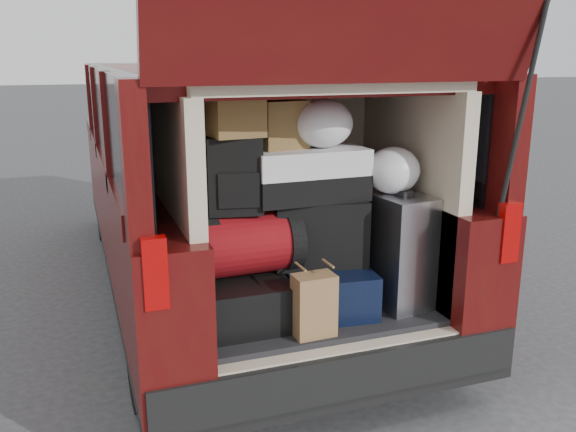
% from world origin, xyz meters
% --- Properties ---
extents(ground, '(80.00, 80.00, 0.00)m').
position_xyz_m(ground, '(0.00, 0.00, 0.00)').
color(ground, '#333335').
rests_on(ground, ground).
extents(minivan, '(1.90, 5.35, 2.77)m').
position_xyz_m(minivan, '(0.00, 1.86, 0.91)').
color(minivan, black).
rests_on(minivan, ground).
extents(load_floor, '(1.24, 1.05, 0.55)m').
position_xyz_m(load_floor, '(0.00, 0.28, 0.28)').
color(load_floor, black).
rests_on(load_floor, ground).
extents(black_hardshell, '(0.43, 0.59, 0.23)m').
position_xyz_m(black_hardshell, '(-0.38, 0.15, 0.67)').
color(black_hardshell, black).
rests_on(black_hardshell, load_floor).
extents(navy_hardshell, '(0.50, 0.58, 0.24)m').
position_xyz_m(navy_hardshell, '(0.08, 0.13, 0.67)').
color(navy_hardshell, black).
rests_on(navy_hardshell, load_floor).
extents(silver_roller, '(0.30, 0.43, 0.61)m').
position_xyz_m(silver_roller, '(0.46, 0.06, 0.85)').
color(silver_roller, silver).
rests_on(silver_roller, load_floor).
extents(kraft_bag, '(0.20, 0.13, 0.31)m').
position_xyz_m(kraft_bag, '(-0.10, -0.16, 0.70)').
color(kraft_bag, '#946943').
rests_on(kraft_bag, load_floor).
extents(red_duffel, '(0.50, 0.34, 0.32)m').
position_xyz_m(red_duffel, '(-0.32, 0.17, 0.94)').
color(red_duffel, maroon).
rests_on(red_duffel, black_hardshell).
extents(black_soft_case, '(0.53, 0.37, 0.35)m').
position_xyz_m(black_soft_case, '(0.07, 0.19, 0.96)').
color(black_soft_case, black).
rests_on(black_soft_case, navy_hardshell).
extents(backpack, '(0.29, 0.21, 0.38)m').
position_xyz_m(backpack, '(-0.39, 0.17, 1.30)').
color(backpack, black).
rests_on(backpack, red_duffel).
extents(twotone_duffel, '(0.60, 0.32, 0.27)m').
position_xyz_m(twotone_duffel, '(0.01, 0.20, 1.27)').
color(twotone_duffel, silver).
rests_on(twotone_duffel, black_soft_case).
extents(grocery_sack_lower, '(0.26, 0.22, 0.22)m').
position_xyz_m(grocery_sack_lower, '(-0.38, 0.17, 1.60)').
color(grocery_sack_lower, brown).
rests_on(grocery_sack_lower, backpack).
extents(grocery_sack_upper, '(0.28, 0.24, 0.24)m').
position_xyz_m(grocery_sack_upper, '(-0.12, 0.27, 1.52)').
color(grocery_sack_upper, brown).
rests_on(grocery_sack_upper, twotone_duffel).
extents(plastic_bag_center, '(0.35, 0.33, 0.25)m').
position_xyz_m(plastic_bag_center, '(0.09, 0.21, 1.53)').
color(plastic_bag_center, white).
rests_on(plastic_bag_center, twotone_duffel).
extents(plastic_bag_right, '(0.32, 0.30, 0.25)m').
position_xyz_m(plastic_bag_right, '(0.44, 0.09, 1.28)').
color(plastic_bag_right, white).
rests_on(plastic_bag_right, silver_roller).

